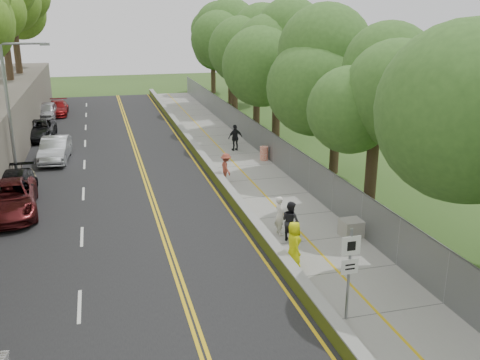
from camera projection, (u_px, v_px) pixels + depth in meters
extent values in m
plane|color=#33511E|center=(283.00, 281.00, 19.59)|extent=(140.00, 140.00, 0.00)
cube|color=black|center=(115.00, 176.00, 32.07)|extent=(11.20, 66.00, 0.04)
cube|color=gray|center=(243.00, 166.00, 34.04)|extent=(4.20, 66.00, 0.05)
cube|color=#B0D51C|center=(207.00, 165.00, 33.38)|extent=(0.42, 66.00, 0.60)
cube|color=slate|center=(274.00, 149.00, 34.26)|extent=(0.04, 66.00, 2.00)
cylinder|color=gray|center=(10.00, 118.00, 28.64)|extent=(0.18, 0.18, 8.00)
cylinder|color=gray|center=(23.00, 43.00, 27.76)|extent=(2.30, 0.13, 0.13)
cube|color=gray|center=(45.00, 44.00, 28.04)|extent=(0.50, 0.22, 0.14)
cylinder|color=gray|center=(349.00, 275.00, 16.61)|extent=(0.09, 0.09, 3.10)
cube|color=white|center=(351.00, 246.00, 16.28)|extent=(0.62, 0.04, 0.62)
cube|color=white|center=(350.00, 267.00, 16.49)|extent=(0.56, 0.04, 0.50)
cylinder|color=red|center=(264.00, 153.00, 35.25)|extent=(0.55, 0.55, 0.91)
cube|color=gray|center=(354.00, 228.00, 23.30)|extent=(1.16, 0.89, 0.75)
imported|color=#511617|center=(8.00, 199.00, 25.68)|extent=(3.09, 5.87, 1.57)
imported|color=black|center=(13.00, 189.00, 27.21)|extent=(2.16, 5.26, 1.52)
imported|color=tan|center=(14.00, 187.00, 27.59)|extent=(2.08, 4.57, 1.52)
imported|color=#B3B6BC|center=(55.00, 149.00, 34.97)|extent=(1.99, 4.83, 1.56)
imported|color=black|center=(39.00, 130.00, 41.12)|extent=(2.44, 5.13, 1.41)
imported|color=maroon|center=(57.00, 108.00, 50.63)|extent=(1.96, 4.67, 1.35)
imported|color=#B6B5BA|center=(47.00, 111.00, 48.54)|extent=(2.25, 4.72, 1.56)
imported|color=#DAE10C|center=(294.00, 244.00, 20.42)|extent=(0.61, 0.90, 1.79)
imported|color=white|center=(280.00, 215.00, 23.32)|extent=(0.48, 0.68, 1.75)
imported|color=black|center=(290.00, 221.00, 22.68)|extent=(0.93, 1.04, 1.76)
imported|color=#9F4332|center=(226.00, 168.00, 30.57)|extent=(0.70, 1.13, 1.69)
imported|color=black|center=(235.00, 138.00, 37.58)|extent=(1.15, 0.67, 1.85)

